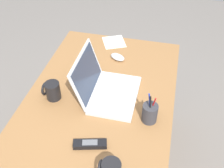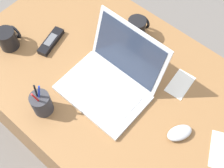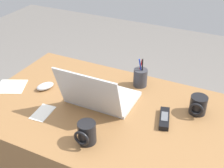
% 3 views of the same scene
% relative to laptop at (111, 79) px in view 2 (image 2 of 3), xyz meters
% --- Properties ---
extents(ground_plane, '(6.00, 6.00, 0.00)m').
position_rel_laptop_xyz_m(ground_plane, '(-0.04, 0.03, -0.75)').
color(ground_plane, slate).
extents(desk, '(1.24, 0.79, 0.70)m').
position_rel_laptop_xyz_m(desk, '(-0.04, 0.03, -0.40)').
color(desk, olive).
rests_on(desk, ground).
extents(laptop, '(0.34, 0.31, 0.24)m').
position_rel_laptop_xyz_m(laptop, '(0.00, 0.00, 0.00)').
color(laptop, silver).
rests_on(laptop, desk).
extents(computer_mouse, '(0.09, 0.11, 0.03)m').
position_rel_laptop_xyz_m(computer_mouse, '(0.33, 0.01, -0.03)').
color(computer_mouse, silver).
rests_on(computer_mouse, desk).
extents(coffee_mug_white, '(0.08, 0.09, 0.10)m').
position_rel_laptop_xyz_m(coffee_mug_white, '(-0.09, 0.27, 0.00)').
color(coffee_mug_white, black).
rests_on(coffee_mug_white, desk).
extents(coffee_mug_tall, '(0.08, 0.09, 0.09)m').
position_rel_laptop_xyz_m(coffee_mug_tall, '(-0.47, -0.14, -0.00)').
color(coffee_mug_tall, black).
rests_on(coffee_mug_tall, desk).
extents(cordless_phone, '(0.08, 0.16, 0.03)m').
position_rel_laptop_xyz_m(cordless_phone, '(-0.34, -0.01, -0.04)').
color(cordless_phone, black).
rests_on(cordless_phone, desk).
extents(pen_holder, '(0.08, 0.08, 0.17)m').
position_rel_laptop_xyz_m(pen_holder, '(-0.13, -0.25, 0.00)').
color(pen_holder, '#333338').
rests_on(pen_holder, desk).
extents(paper_note_near_laptop, '(0.09, 0.13, 0.00)m').
position_rel_laptop_xyz_m(paper_note_near_laptop, '(0.21, 0.19, -0.05)').
color(paper_note_near_laptop, white).
rests_on(paper_note_near_laptop, desk).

